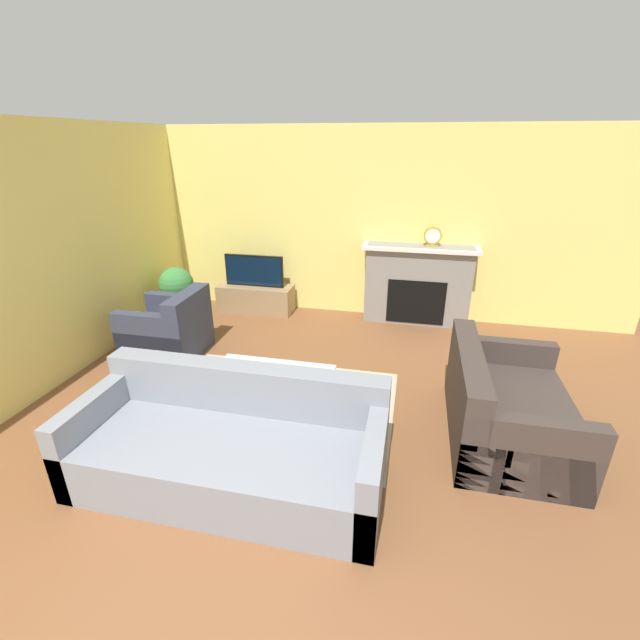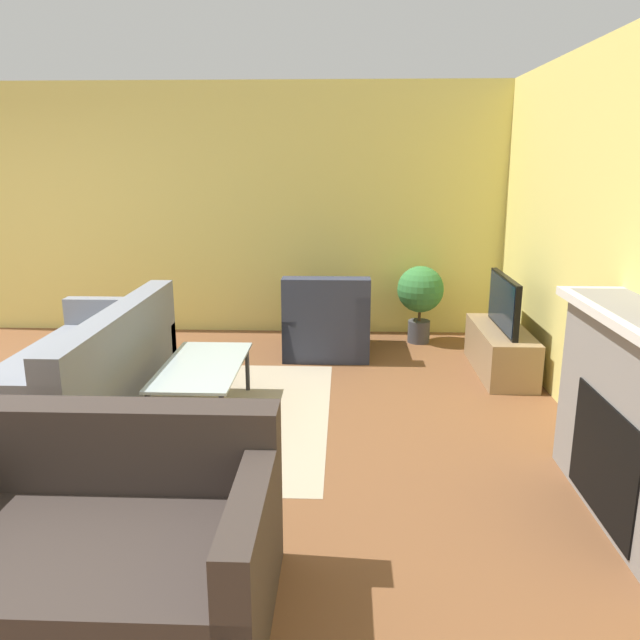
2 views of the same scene
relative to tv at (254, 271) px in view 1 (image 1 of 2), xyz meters
The scene contains 12 objects.
wall_back 1.50m from the tv, 14.10° to the left, with size 8.28×0.06×2.70m.
wall_left 2.77m from the tv, 120.98° to the right, with size 0.06×8.18×2.70m.
area_rug 2.74m from the tv, 65.73° to the right, with size 2.37×1.78×0.00m.
fireplace 2.44m from the tv, ahead, with size 1.59×0.40×1.13m.
tv_stand 0.45m from the tv, 90.00° to the left, with size 1.16×0.42×0.42m.
tv is the anchor object (origin of this frame).
couch_sectional 3.63m from the tv, 72.56° to the right, with size 2.35×0.99×0.82m.
couch_loveseat 4.08m from the tv, 37.18° to the right, with size 0.99×1.49×0.82m.
armchair_by_window 1.72m from the tv, 108.60° to the right, with size 0.87×0.84×0.82m.
coffee_table 2.73m from the tv, 66.23° to the right, with size 1.17×0.58×0.41m.
potted_plant 1.15m from the tv, 146.71° to the right, with size 0.49×0.49×0.82m.
mantel_clock 2.66m from the tv, ahead, with size 0.24×0.07×0.27m.
Camera 1 is at (1.04, -1.02, 2.49)m, focal length 24.00 mm.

